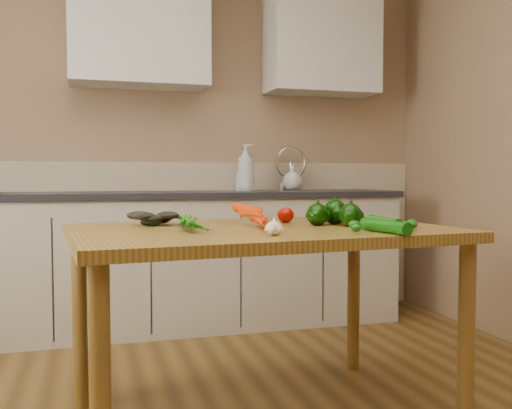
{
  "coord_description": "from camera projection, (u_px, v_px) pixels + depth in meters",
  "views": [
    {
      "loc": [
        -0.42,
        -1.56,
        1.01
      ],
      "look_at": [
        0.29,
        0.89,
        0.88
      ],
      "focal_mm": 40.0,
      "sensor_mm": 36.0,
      "label": 1
    }
  ],
  "objects": [
    {
      "name": "room",
      "position": [
        231.0,
        99.0,
        1.77
      ],
      "size": [
        4.04,
        5.04,
        2.64
      ],
      "color": "brown",
      "rests_on": "ground"
    },
    {
      "name": "counter_run",
      "position": [
        191.0,
        258.0,
        3.8
      ],
      "size": [
        2.84,
        0.64,
        1.14
      ],
      "color": "#B9B09A",
      "rests_on": "ground"
    },
    {
      "name": "upper_cabinets",
      "position": [
        229.0,
        39.0,
        3.93
      ],
      "size": [
        2.15,
        0.35,
        0.7
      ],
      "color": "silver",
      "rests_on": "room"
    },
    {
      "name": "table",
      "position": [
        261.0,
        249.0,
        2.31
      ],
      "size": [
        1.57,
        1.08,
        0.8
      ],
      "rotation": [
        0.0,
        0.0,
        0.09
      ],
      "color": "olive",
      "rests_on": "ground"
    },
    {
      "name": "soap_bottle_a",
      "position": [
        246.0,
        167.0,
        3.94
      ],
      "size": [
        0.18,
        0.18,
        0.32
      ],
      "primitive_type": "imported",
      "rotation": [
        0.0,
        0.0,
        0.88
      ],
      "color": "silver",
      "rests_on": "counter_run"
    },
    {
      "name": "soap_bottle_b",
      "position": [
        243.0,
        178.0,
        3.95
      ],
      "size": [
        0.11,
        0.11,
        0.17
      ],
      "primitive_type": "imported",
      "rotation": [
        0.0,
        0.0,
        1.02
      ],
      "color": "silver",
      "rests_on": "counter_run"
    },
    {
      "name": "soap_bottle_c",
      "position": [
        293.0,
        178.0,
        4.15
      ],
      "size": [
        0.19,
        0.19,
        0.18
      ],
      "primitive_type": "imported",
      "rotation": [
        0.0,
        0.0,
        1.06
      ],
      "color": "silver",
      "rests_on": "counter_run"
    },
    {
      "name": "carrot_bunch",
      "position": [
        233.0,
        218.0,
        2.32
      ],
      "size": [
        0.29,
        0.24,
        0.07
      ],
      "primitive_type": null,
      "rotation": [
        0.0,
        0.0,
        0.09
      ],
      "color": "#EA3C05",
      "rests_on": "table"
    },
    {
      "name": "leafy_greens",
      "position": [
        149.0,
        213.0,
        2.39
      ],
      "size": [
        0.21,
        0.19,
        0.11
      ],
      "primitive_type": null,
      "color": "black",
      "rests_on": "table"
    },
    {
      "name": "garlic_bulb",
      "position": [
        274.0,
        228.0,
        2.0
      ],
      "size": [
        0.06,
        0.06,
        0.05
      ],
      "primitive_type": "ellipsoid",
      "color": "white",
      "rests_on": "table"
    },
    {
      "name": "pepper_a",
      "position": [
        317.0,
        215.0,
        2.4
      ],
      "size": [
        0.09,
        0.09,
        0.09
      ],
      "primitive_type": "sphere",
      "color": "black",
      "rests_on": "table"
    },
    {
      "name": "pepper_b",
      "position": [
        335.0,
        212.0,
        2.46
      ],
      "size": [
        0.1,
        0.1,
        0.1
      ],
      "primitive_type": "sphere",
      "color": "black",
      "rests_on": "table"
    },
    {
      "name": "pepper_c",
      "position": [
        351.0,
        215.0,
        2.36
      ],
      "size": [
        0.09,
        0.09,
        0.09
      ],
      "primitive_type": "sphere",
      "color": "black",
      "rests_on": "table"
    },
    {
      "name": "tomato_a",
      "position": [
        286.0,
        215.0,
        2.53
      ],
      "size": [
        0.07,
        0.07,
        0.07
      ],
      "primitive_type": "ellipsoid",
      "color": "#980B02",
      "rests_on": "table"
    },
    {
      "name": "tomato_b",
      "position": [
        321.0,
        215.0,
        2.59
      ],
      "size": [
        0.06,
        0.06,
        0.06
      ],
      "primitive_type": "ellipsoid",
      "color": "#DF4705",
      "rests_on": "table"
    },
    {
      "name": "tomato_c",
      "position": [
        347.0,
        215.0,
        2.58
      ],
      "size": [
        0.07,
        0.07,
        0.06
      ],
      "primitive_type": "ellipsoid",
      "color": "#DF4705",
      "rests_on": "table"
    },
    {
      "name": "zucchini_a",
      "position": [
        383.0,
        224.0,
        2.16
      ],
      "size": [
        0.06,
        0.24,
        0.05
      ],
      "primitive_type": "cylinder",
      "rotation": [
        1.57,
        0.0,
        -0.04
      ],
      "color": "#094C08",
      "rests_on": "table"
    },
    {
      "name": "zucchini_b",
      "position": [
        385.0,
        226.0,
        2.09
      ],
      "size": [
        0.09,
        0.26,
        0.05
      ],
      "primitive_type": "cylinder",
      "rotation": [
        1.57,
        0.0,
        0.15
      ],
      "color": "#094C08",
      "rests_on": "table"
    }
  ]
}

